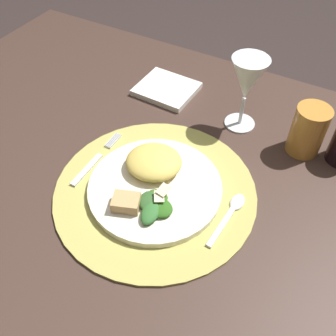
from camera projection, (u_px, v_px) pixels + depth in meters
ground_plane at (181, 317)px, 1.30m from camera, size 6.00×6.00×0.00m
dining_table at (188, 219)px, 0.86m from camera, size 1.46×0.84×0.75m
placemat at (155, 191)px, 0.71m from camera, size 0.38×0.38×0.01m
dinner_plate at (155, 188)px, 0.70m from camera, size 0.25×0.25×0.01m
pasta_serving at (154, 162)px, 0.72m from camera, size 0.13×0.13×0.03m
salad_greens at (154, 205)px, 0.66m from camera, size 0.07×0.08×0.03m
bread_piece at (126, 202)px, 0.66m from camera, size 0.06×0.05×0.02m
fork at (94, 161)px, 0.76m from camera, size 0.02×0.16×0.00m
spoon at (232, 211)px, 0.67m from camera, size 0.02×0.13×0.01m
napkin at (167, 89)px, 0.92m from camera, size 0.14×0.12×0.01m
wine_glass at (247, 81)px, 0.76m from camera, size 0.08×0.08×0.17m
amber_tumbler at (308, 130)px, 0.75m from camera, size 0.07×0.07×0.11m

